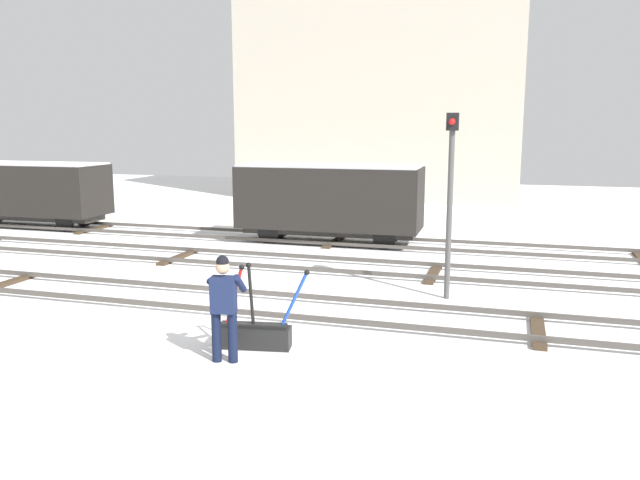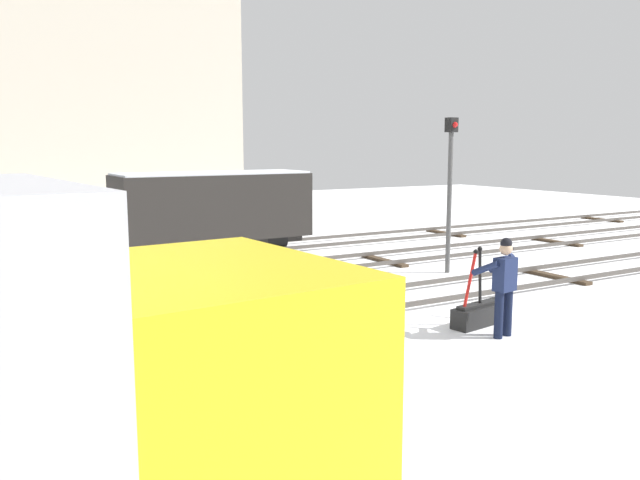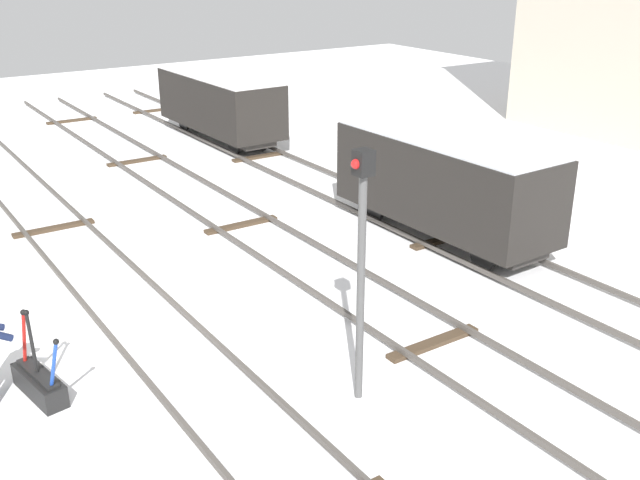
{
  "view_description": "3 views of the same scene",
  "coord_description": "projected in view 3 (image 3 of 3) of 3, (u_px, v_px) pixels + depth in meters",
  "views": [
    {
      "loc": [
        5.32,
        -11.69,
        3.68
      ],
      "look_at": [
        1.13,
        2.18,
        1.07
      ],
      "focal_mm": 36.11,
      "sensor_mm": 36.0,
      "label": 1
    },
    {
      "loc": [
        -6.94,
        -10.61,
        3.24
      ],
      "look_at": [
        0.71,
        2.65,
        0.99
      ],
      "focal_mm": 36.39,
      "sensor_mm": 36.0,
      "label": 2
    },
    {
      "loc": [
        11.75,
        -4.0,
        6.48
      ],
      "look_at": [
        1.63,
        2.81,
        1.59
      ],
      "focal_mm": 41.44,
      "sensor_mm": 36.0,
      "label": 3
    }
  ],
  "objects": [
    {
      "name": "track_main_line",
      "position": [
        143.0,
        319.0,
        13.49
      ],
      "size": [
        44.0,
        1.94,
        0.18
      ],
      "color": "#4C4742",
      "rests_on": "ground_plane"
    },
    {
      "name": "switch_lever_frame",
      "position": [
        39.0,
        382.0,
        11.33
      ],
      "size": [
        1.58,
        0.56,
        1.45
      ],
      "rotation": [
        0.0,
        0.0,
        0.17
      ],
      "color": "black",
      "rests_on": "ground_plane"
    },
    {
      "name": "ground_plane",
      "position": [
        144.0,
        325.0,
        13.53
      ],
      "size": [
        60.0,
        60.0,
        0.0
      ],
      "primitive_type": "plane",
      "color": "white"
    },
    {
      "name": "track_siding_far",
      "position": [
        445.0,
        236.0,
        17.35
      ],
      "size": [
        44.0,
        1.94,
        0.18
      ],
      "color": "#4C4742",
      "rests_on": "ground_plane"
    },
    {
      "name": "freight_car_far_end",
      "position": [
        444.0,
        182.0,
        16.99
      ],
      "size": [
        5.71,
        2.05,
        2.46
      ],
      "rotation": [
        0.0,
        0.0,
        0.02
      ],
      "color": "#2D2B28",
      "rests_on": "ground_plane"
    },
    {
      "name": "signal_post",
      "position": [
        361.0,
        254.0,
        10.5
      ],
      "size": [
        0.24,
        0.32,
        3.91
      ],
      "color": "#4C4C4C",
      "rests_on": "ground_plane"
    },
    {
      "name": "freight_car_back_track",
      "position": [
        220.0,
        103.0,
        25.78
      ],
      "size": [
        5.92,
        2.06,
        2.33
      ],
      "rotation": [
        0.0,
        0.0,
        0.02
      ],
      "color": "#2D2B28",
      "rests_on": "ground_plane"
    },
    {
      "name": "track_siding_near",
      "position": [
        321.0,
        271.0,
        15.53
      ],
      "size": [
        44.0,
        1.94,
        0.18
      ],
      "color": "#4C4742",
      "rests_on": "ground_plane"
    }
  ]
}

